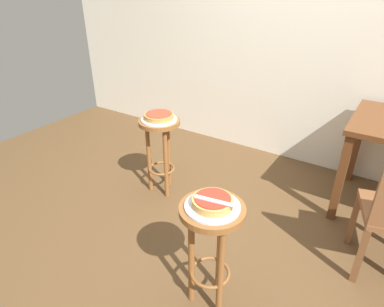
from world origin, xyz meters
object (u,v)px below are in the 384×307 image
(serving_plate_middle, at_px, (159,119))
(pizza_middle, at_px, (159,116))
(stool_foreground, at_px, (211,236))
(stool_middle, at_px, (160,141))
(pizza_foreground, at_px, (213,202))
(serving_plate_foreground, at_px, (212,206))
(pizza_server_knife, at_px, (216,201))

(serving_plate_middle, xyz_separation_m, pizza_middle, (-0.00, 0.00, 0.03))
(stool_foreground, bearing_deg, stool_middle, 140.92)
(pizza_foreground, height_order, pizza_middle, same)
(stool_foreground, height_order, serving_plate_foreground, serving_plate_foreground)
(pizza_middle, bearing_deg, serving_plate_middle, 0.00)
(pizza_foreground, bearing_deg, serving_plate_foreground, 0.00)
(stool_foreground, distance_m, serving_plate_middle, 1.23)
(pizza_foreground, bearing_deg, stool_foreground, 0.00)
(serving_plate_middle, bearing_deg, serving_plate_foreground, -39.08)
(stool_middle, relative_size, pizza_middle, 2.84)
(serving_plate_foreground, relative_size, pizza_middle, 1.18)
(pizza_foreground, bearing_deg, serving_plate_middle, 140.92)
(stool_foreground, xyz_separation_m, pizza_middle, (-0.94, 0.76, 0.22))
(stool_foreground, bearing_deg, pizza_server_knife, -33.69)
(stool_middle, bearing_deg, pizza_server_knife, -38.92)
(pizza_middle, bearing_deg, stool_middle, 90.00)
(serving_plate_foreground, distance_m, stool_middle, 1.23)
(stool_foreground, xyz_separation_m, pizza_server_knife, (0.03, -0.02, 0.25))
(pizza_server_knife, bearing_deg, pizza_middle, 130.92)
(pizza_middle, bearing_deg, serving_plate_foreground, -39.08)
(stool_foreground, distance_m, pizza_server_knife, 0.25)
(stool_foreground, bearing_deg, serving_plate_foreground, 180.00)
(serving_plate_middle, relative_size, pizza_middle, 1.22)
(stool_middle, xyz_separation_m, serving_plate_middle, (0.00, -0.00, 0.20))
(pizza_server_knife, bearing_deg, serving_plate_foreground, 136.15)
(serving_plate_foreground, distance_m, serving_plate_middle, 1.21)
(pizza_foreground, xyz_separation_m, pizza_server_knife, (0.03, -0.02, 0.03))
(serving_plate_foreground, xyz_separation_m, stool_middle, (-0.94, 0.76, -0.20))
(pizza_middle, xyz_separation_m, pizza_server_knife, (0.97, -0.78, 0.03))
(stool_middle, xyz_separation_m, pizza_middle, (0.00, -0.00, 0.22))
(pizza_server_knife, bearing_deg, stool_foreground, 136.15)
(pizza_foreground, distance_m, pizza_server_knife, 0.04)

